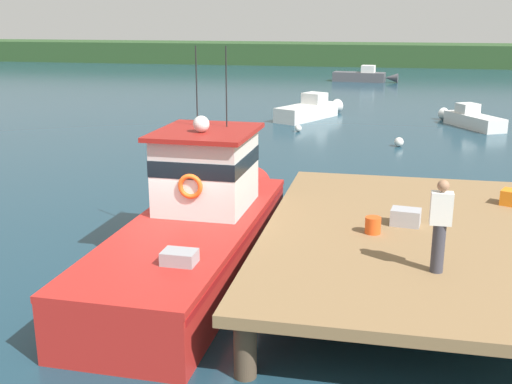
{
  "coord_description": "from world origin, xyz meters",
  "views": [
    {
      "loc": [
        4.14,
        -12.49,
        5.43
      ],
      "look_at": [
        1.2,
        1.47,
        1.4
      ],
      "focal_mm": 43.8,
      "sensor_mm": 36.0,
      "label": 1
    }
  ],
  "objects_px": {
    "main_fishing_boat": "(199,224)",
    "moored_boat_far_right": "(470,119)",
    "mooring_buoy_inshore": "(446,115)",
    "deckhand_by_the_boat": "(440,224)",
    "moored_boat_far_left": "(311,110)",
    "mooring_buoy_outer": "(399,142)",
    "crate_single_far": "(406,217)",
    "bait_bucket": "(373,225)",
    "mooring_buoy_channel_marker": "(298,128)",
    "moored_boat_off_the_point": "(364,76)"
  },
  "relations": [
    {
      "from": "moored_boat_off_the_point",
      "to": "main_fishing_boat",
      "type": "bearing_deg",
      "value": -92.47
    },
    {
      "from": "bait_bucket",
      "to": "mooring_buoy_outer",
      "type": "relative_size",
      "value": 0.85
    },
    {
      "from": "moored_boat_far_right",
      "to": "moored_boat_far_left",
      "type": "bearing_deg",
      "value": 172.82
    },
    {
      "from": "main_fishing_boat",
      "to": "deckhand_by_the_boat",
      "type": "distance_m",
      "value": 5.47
    },
    {
      "from": "bait_bucket",
      "to": "main_fishing_boat",
      "type": "bearing_deg",
      "value": 174.18
    },
    {
      "from": "moored_boat_far_right",
      "to": "main_fishing_boat",
      "type": "bearing_deg",
      "value": -111.61
    },
    {
      "from": "moored_boat_far_right",
      "to": "mooring_buoy_inshore",
      "type": "xyz_separation_m",
      "value": [
        -0.97,
        2.79,
        -0.23
      ]
    },
    {
      "from": "moored_boat_off_the_point",
      "to": "moored_boat_far_left",
      "type": "xyz_separation_m",
      "value": [
        -1.99,
        -20.7,
        -0.01
      ]
    },
    {
      "from": "moored_boat_far_left",
      "to": "deckhand_by_the_boat",
      "type": "bearing_deg",
      "value": -77.9
    },
    {
      "from": "mooring_buoy_inshore",
      "to": "deckhand_by_the_boat",
      "type": "bearing_deg",
      "value": -95.02
    },
    {
      "from": "bait_bucket",
      "to": "mooring_buoy_outer",
      "type": "height_order",
      "value": "bait_bucket"
    },
    {
      "from": "bait_bucket",
      "to": "mooring_buoy_inshore",
      "type": "bearing_deg",
      "value": 81.9
    },
    {
      "from": "mooring_buoy_inshore",
      "to": "mooring_buoy_outer",
      "type": "distance_m",
      "value": 9.03
    },
    {
      "from": "moored_boat_far_right",
      "to": "mooring_buoy_inshore",
      "type": "relative_size",
      "value": 13.0
    },
    {
      "from": "main_fishing_boat",
      "to": "mooring_buoy_outer",
      "type": "xyz_separation_m",
      "value": [
        4.52,
        14.63,
        -0.81
      ]
    },
    {
      "from": "moored_boat_far_right",
      "to": "mooring_buoy_channel_marker",
      "type": "distance_m",
      "value": 8.95
    },
    {
      "from": "main_fishing_boat",
      "to": "crate_single_far",
      "type": "distance_m",
      "value": 4.46
    },
    {
      "from": "mooring_buoy_inshore",
      "to": "crate_single_far",
      "type": "bearing_deg",
      "value": -96.72
    },
    {
      "from": "main_fishing_boat",
      "to": "moored_boat_far_right",
      "type": "xyz_separation_m",
      "value": [
        8.11,
        20.48,
        -0.61
      ]
    },
    {
      "from": "crate_single_far",
      "to": "moored_boat_far_right",
      "type": "relative_size",
      "value": 0.14
    },
    {
      "from": "main_fishing_boat",
      "to": "moored_boat_far_right",
      "type": "bearing_deg",
      "value": 68.39
    },
    {
      "from": "moored_boat_off_the_point",
      "to": "mooring_buoy_outer",
      "type": "bearing_deg",
      "value": -84.42
    },
    {
      "from": "mooring_buoy_outer",
      "to": "mooring_buoy_channel_marker",
      "type": "bearing_deg",
      "value": 150.84
    },
    {
      "from": "bait_bucket",
      "to": "moored_boat_far_right",
      "type": "distance_m",
      "value": 21.33
    },
    {
      "from": "mooring_buoy_outer",
      "to": "mooring_buoy_channel_marker",
      "type": "height_order",
      "value": "mooring_buoy_outer"
    },
    {
      "from": "mooring_buoy_outer",
      "to": "mooring_buoy_channel_marker",
      "type": "relative_size",
      "value": 1.21
    },
    {
      "from": "moored_boat_off_the_point",
      "to": "moored_boat_far_left",
      "type": "height_order",
      "value": "moored_boat_off_the_point"
    },
    {
      "from": "moored_boat_far_left",
      "to": "moored_boat_far_right",
      "type": "xyz_separation_m",
      "value": [
        8.28,
        -1.04,
        -0.07
      ]
    },
    {
      "from": "moored_boat_off_the_point",
      "to": "mooring_buoy_channel_marker",
      "type": "distance_m",
      "value": 25.03
    },
    {
      "from": "moored_boat_far_right",
      "to": "mooring_buoy_channel_marker",
      "type": "relative_size",
      "value": 13.28
    },
    {
      "from": "deckhand_by_the_boat",
      "to": "moored_boat_far_left",
      "type": "xyz_separation_m",
      "value": [
        -5.08,
        23.68,
        -1.59
      ]
    },
    {
      "from": "main_fishing_boat",
      "to": "bait_bucket",
      "type": "relative_size",
      "value": 28.92
    },
    {
      "from": "mooring_buoy_channel_marker",
      "to": "mooring_buoy_inshore",
      "type": "bearing_deg",
      "value": 39.04
    },
    {
      "from": "deckhand_by_the_boat",
      "to": "mooring_buoy_inshore",
      "type": "distance_m",
      "value": 25.6
    },
    {
      "from": "main_fishing_boat",
      "to": "crate_single_far",
      "type": "height_order",
      "value": "main_fishing_boat"
    },
    {
      "from": "crate_single_far",
      "to": "moored_boat_far_left",
      "type": "distance_m",
      "value": 21.75
    },
    {
      "from": "crate_single_far",
      "to": "moored_boat_far_right",
      "type": "distance_m",
      "value": 20.55
    },
    {
      "from": "mooring_buoy_outer",
      "to": "crate_single_far",
      "type": "bearing_deg",
      "value": -90.32
    },
    {
      "from": "deckhand_by_the_boat",
      "to": "mooring_buoy_channel_marker",
      "type": "xyz_separation_m",
      "value": [
        -5.15,
        19.44,
        -1.89
      ]
    },
    {
      "from": "moored_boat_far_left",
      "to": "crate_single_far",
      "type": "bearing_deg",
      "value": -77.77
    },
    {
      "from": "deckhand_by_the_boat",
      "to": "mooring_buoy_channel_marker",
      "type": "bearing_deg",
      "value": 104.84
    },
    {
      "from": "bait_bucket",
      "to": "moored_boat_far_left",
      "type": "xyz_separation_m",
      "value": [
        -3.95,
        21.91,
        -0.9
      ]
    },
    {
      "from": "bait_bucket",
      "to": "mooring_buoy_inshore",
      "type": "height_order",
      "value": "bait_bucket"
    },
    {
      "from": "main_fishing_boat",
      "to": "mooring_buoy_outer",
      "type": "bearing_deg",
      "value": 72.83
    },
    {
      "from": "moored_boat_far_right",
      "to": "bait_bucket",
      "type": "bearing_deg",
      "value": -101.73
    },
    {
      "from": "bait_bucket",
      "to": "moored_boat_far_right",
      "type": "relative_size",
      "value": 0.08
    },
    {
      "from": "moored_boat_far_left",
      "to": "moored_boat_far_right",
      "type": "height_order",
      "value": "moored_boat_far_left"
    },
    {
      "from": "main_fishing_boat",
      "to": "moored_boat_far_right",
      "type": "relative_size",
      "value": 2.24
    },
    {
      "from": "moored_boat_far_left",
      "to": "main_fishing_boat",
      "type": "bearing_deg",
      "value": -89.56
    },
    {
      "from": "moored_boat_far_left",
      "to": "mooring_buoy_outer",
      "type": "bearing_deg",
      "value": -55.8
    }
  ]
}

